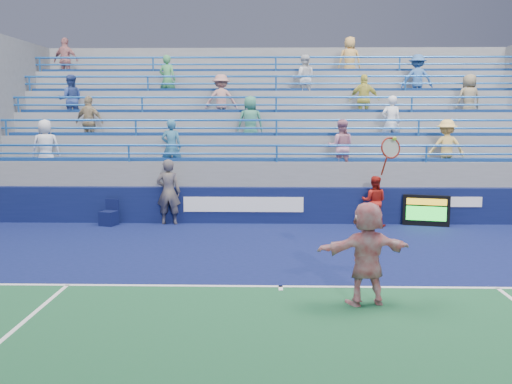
{
  "coord_description": "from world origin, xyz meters",
  "views": [
    {
      "loc": [
        -0.22,
        -10.53,
        3.27
      ],
      "look_at": [
        -0.53,
        2.5,
        1.5
      ],
      "focal_mm": 40.0,
      "sensor_mm": 36.0,
      "label": 1
    }
  ],
  "objects_px": {
    "judge_chair": "(109,217)",
    "line_judge": "(169,192)",
    "tennis_player": "(367,253)",
    "serve_speed_board": "(426,211)",
    "ball_girl": "(374,201)"
  },
  "relations": [
    {
      "from": "ball_girl",
      "to": "line_judge",
      "type": "bearing_deg",
      "value": 12.54
    },
    {
      "from": "judge_chair",
      "to": "line_judge",
      "type": "distance_m",
      "value": 1.91
    },
    {
      "from": "tennis_player",
      "to": "line_judge",
      "type": "height_order",
      "value": "tennis_player"
    },
    {
      "from": "tennis_player",
      "to": "line_judge",
      "type": "relative_size",
      "value": 1.48
    },
    {
      "from": "serve_speed_board",
      "to": "line_judge",
      "type": "distance_m",
      "value": 7.66
    },
    {
      "from": "judge_chair",
      "to": "line_judge",
      "type": "height_order",
      "value": "line_judge"
    },
    {
      "from": "judge_chair",
      "to": "ball_girl",
      "type": "height_order",
      "value": "ball_girl"
    },
    {
      "from": "judge_chair",
      "to": "tennis_player",
      "type": "bearing_deg",
      "value": -47.17
    },
    {
      "from": "ball_girl",
      "to": "tennis_player",
      "type": "bearing_deg",
      "value": 92.66
    },
    {
      "from": "tennis_player",
      "to": "ball_girl",
      "type": "distance_m",
      "value": 7.17
    },
    {
      "from": "tennis_player",
      "to": "line_judge",
      "type": "xyz_separation_m",
      "value": [
        -4.69,
        7.18,
        0.07
      ]
    },
    {
      "from": "tennis_player",
      "to": "serve_speed_board",
      "type": "bearing_deg",
      "value": 67.38
    },
    {
      "from": "serve_speed_board",
      "to": "line_judge",
      "type": "bearing_deg",
      "value": 179.26
    },
    {
      "from": "judge_chair",
      "to": "ball_girl",
      "type": "xyz_separation_m",
      "value": [
        7.84,
        0.09,
        0.5
      ]
    },
    {
      "from": "tennis_player",
      "to": "line_judge",
      "type": "bearing_deg",
      "value": 123.15
    }
  ]
}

